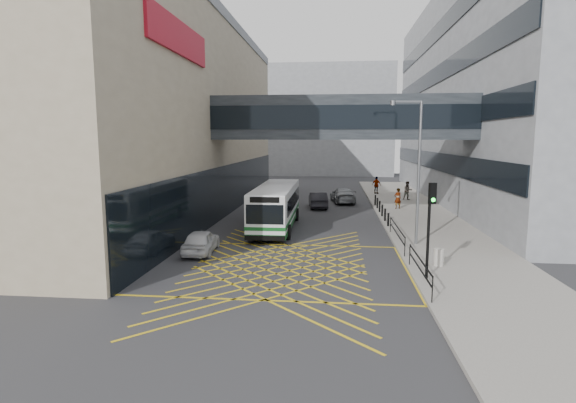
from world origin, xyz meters
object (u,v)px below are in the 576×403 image
(pedestrian_a, at_px, (398,198))
(pedestrian_c, at_px, (377,185))
(litter_bin, at_px, (439,257))
(car_silver, at_px, (343,195))
(traffic_light, at_px, (430,217))
(car_dark, at_px, (318,200))
(street_lamp, at_px, (416,164))
(pedestrian_b, at_px, (408,191))
(bus, at_px, (276,206))
(car_white, at_px, (201,241))

(pedestrian_a, distance_m, pedestrian_c, 10.39)
(litter_bin, distance_m, pedestrian_c, 27.86)
(car_silver, distance_m, traffic_light, 24.22)
(car_dark, relative_size, car_silver, 0.92)
(car_dark, height_order, street_lamp, street_lamp)
(car_silver, distance_m, litter_bin, 22.17)
(car_silver, height_order, pedestrian_b, pedestrian_b)
(litter_bin, xyz_separation_m, pedestrian_b, (2.18, 23.19, 0.49))
(car_dark, distance_m, traffic_light, 21.34)
(bus, bearing_deg, pedestrian_a, 42.43)
(pedestrian_a, height_order, pedestrian_c, pedestrian_c)
(pedestrian_c, bearing_deg, pedestrian_b, 152.46)
(bus, height_order, pedestrian_b, bus)
(car_white, relative_size, litter_bin, 4.96)
(car_silver, relative_size, pedestrian_c, 2.58)
(traffic_light, distance_m, pedestrian_a, 19.77)
(bus, distance_m, street_lamp, 10.04)
(litter_bin, height_order, pedestrian_b, pedestrian_b)
(pedestrian_b, bearing_deg, pedestrian_c, 111.39)
(street_lamp, bearing_deg, pedestrian_b, 72.56)
(bus, relative_size, pedestrian_c, 5.57)
(car_dark, xyz_separation_m, litter_bin, (6.35, -18.39, -0.13))
(bus, xyz_separation_m, car_white, (-3.13, -7.09, -0.91))
(car_white, xyz_separation_m, pedestrian_b, (14.16, 21.39, 0.42))
(traffic_light, xyz_separation_m, pedestrian_a, (1.39, 19.64, -1.81))
(car_silver, xyz_separation_m, traffic_light, (3.18, -23.92, 2.09))
(street_lamp, bearing_deg, car_dark, 103.36)
(bus, height_order, traffic_light, traffic_light)
(traffic_light, relative_size, pedestrian_b, 2.29)
(pedestrian_c, bearing_deg, bus, 99.59)
(pedestrian_b, bearing_deg, car_dark, -158.09)
(car_white, relative_size, pedestrian_c, 2.16)
(bus, height_order, litter_bin, bus)
(traffic_light, bearing_deg, pedestrian_a, 72.79)
(pedestrian_b, bearing_deg, pedestrian_a, -114.27)
(car_white, distance_m, pedestrian_c, 28.53)
(bus, height_order, pedestrian_c, bus)
(litter_bin, relative_size, pedestrian_c, 0.44)
(car_silver, relative_size, street_lamp, 0.60)
(bus, distance_m, pedestrian_a, 12.70)
(car_silver, height_order, street_lamp, street_lamp)
(street_lamp, relative_size, pedestrian_a, 4.56)
(car_dark, bearing_deg, pedestrian_b, -157.08)
(traffic_light, distance_m, pedestrian_c, 30.05)
(car_white, height_order, pedestrian_c, pedestrian_c)
(litter_bin, xyz_separation_m, pedestrian_c, (-0.38, 27.85, 0.53))
(traffic_light, distance_m, pedestrian_b, 25.57)
(car_silver, distance_m, street_lamp, 18.22)
(pedestrian_c, bearing_deg, street_lamp, 123.49)
(street_lamp, relative_size, litter_bin, 9.78)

